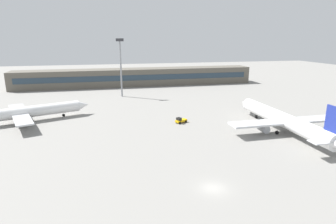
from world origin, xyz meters
TOP-DOWN VIEW (x-y plane):
  - ground_plane at (0.00, 40.00)m, footprint 400.00×400.00m
  - terminal_building at (0.00, 109.48)m, footprint 125.17×12.13m
  - airplane_near at (29.46, 24.43)m, footprint 30.79×44.33m
  - airplane_mid at (-41.30, 49.10)m, footprint 38.25×27.36m
  - baggage_tug_yellow at (4.60, 37.77)m, footprint 3.89×2.98m
  - floodlight_tower_west at (-9.96, 81.55)m, footprint 3.20×0.80m

SIDE VIEW (x-z plane):
  - ground_plane at x=0.00m, z-range 0.00..0.00m
  - baggage_tug_yellow at x=4.60m, z-range -0.08..1.67m
  - airplane_mid at x=-41.30m, z-range -1.91..7.89m
  - airplane_near at x=29.46m, z-range -2.14..8.83m
  - terminal_building at x=0.00m, z-range 0.00..9.00m
  - floodlight_tower_west at x=-9.96m, z-range 2.00..26.61m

